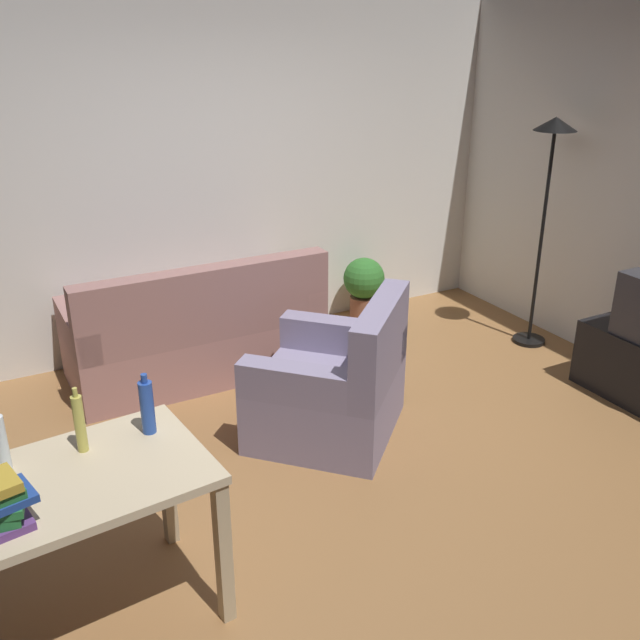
% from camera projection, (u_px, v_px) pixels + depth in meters
% --- Properties ---
extents(ground_plane, '(5.20, 4.40, 0.02)m').
position_uv_depth(ground_plane, '(345.00, 469.00, 4.23)').
color(ground_plane, olive).
extents(wall_rear, '(5.20, 0.10, 2.70)m').
position_uv_depth(wall_rear, '(205.00, 176.00, 5.49)').
color(wall_rear, silver).
rests_on(wall_rear, ground_plane).
extents(couch, '(1.81, 0.84, 0.92)m').
position_uv_depth(couch, '(197.00, 336.00, 5.24)').
color(couch, '#996B66').
rests_on(couch, ground_plane).
extents(torchiere_lamp, '(0.32, 0.32, 1.81)m').
position_uv_depth(torchiere_lamp, '(550.00, 171.00, 5.34)').
color(torchiere_lamp, black).
rests_on(torchiere_lamp, ground_plane).
extents(desk, '(1.26, 0.81, 0.76)m').
position_uv_depth(desk, '(60.00, 505.00, 2.86)').
color(desk, '#C6B28E').
rests_on(desk, ground_plane).
extents(potted_plant, '(0.36, 0.36, 0.57)m').
position_uv_depth(potted_plant, '(364.00, 285.00, 6.20)').
color(potted_plant, brown).
rests_on(potted_plant, ground_plane).
extents(armchair, '(1.23, 1.23, 0.92)m').
position_uv_depth(armchair, '(335.00, 387.00, 4.48)').
color(armchair, gray).
rests_on(armchair, ground_plane).
extents(bottle_clear, '(0.05, 0.05, 0.29)m').
position_uv_depth(bottle_clear, '(1.00, 443.00, 2.85)').
color(bottle_clear, silver).
rests_on(bottle_clear, desk).
extents(bottle_squat, '(0.05, 0.05, 0.30)m').
position_uv_depth(bottle_squat, '(80.00, 423.00, 2.98)').
color(bottle_squat, '#BCB24C').
rests_on(bottle_squat, desk).
extents(bottle_blue, '(0.06, 0.06, 0.29)m').
position_uv_depth(bottle_blue, '(147.00, 407.00, 3.12)').
color(bottle_blue, '#2347A3').
rests_on(bottle_blue, desk).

